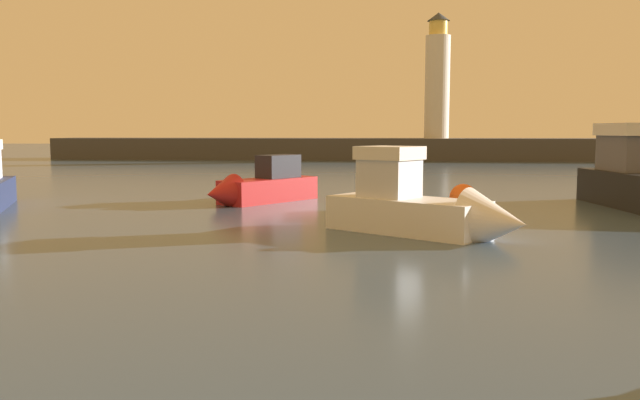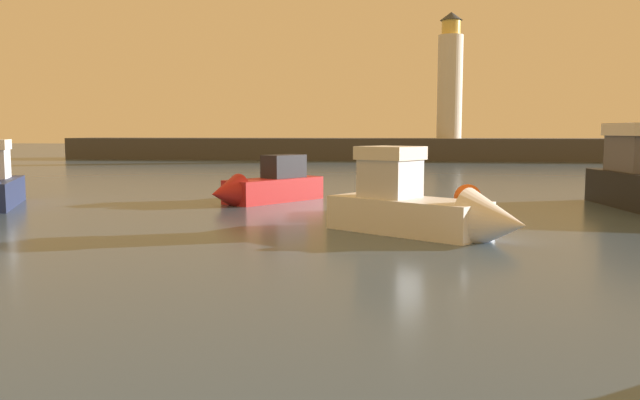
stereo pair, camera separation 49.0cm
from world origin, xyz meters
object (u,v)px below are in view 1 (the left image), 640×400
motorboat_1 (259,187)px  mooring_buoy (463,197)px  motorboat_2 (429,208)px  lighthouse (437,79)px

motorboat_1 → mooring_buoy: size_ratio=5.37×
mooring_buoy → motorboat_2: bearing=-106.0°
motorboat_1 → mooring_buoy: motorboat_1 is taller
mooring_buoy → motorboat_1: bearing=166.1°
motorboat_1 → mooring_buoy: (8.32, -2.05, -0.15)m
lighthouse → mooring_buoy: (-2.20, -42.95, -7.75)m
motorboat_1 → mooring_buoy: 8.57m
lighthouse → motorboat_1: lighthouse is taller
motorboat_2 → mooring_buoy: size_ratio=5.86×
motorboat_2 → motorboat_1: bearing=130.2°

